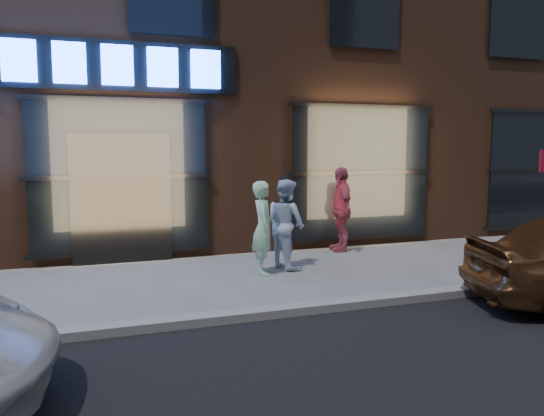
{
  "coord_description": "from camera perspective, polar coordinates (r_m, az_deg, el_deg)",
  "views": [
    {
      "loc": [
        -0.58,
        -6.18,
        2.17
      ],
      "look_at": [
        2.13,
        1.6,
        1.2
      ],
      "focal_mm": 35.0,
      "sensor_mm": 36.0,
      "label": 1
    }
  ],
  "objects": [
    {
      "name": "man_cap",
      "position": [
        9.39,
        1.5,
        -1.69
      ],
      "size": [
        0.8,
        0.92,
        1.59
      ],
      "primitive_type": "imported",
      "rotation": [
        0.0,
        0.0,
        1.87
      ],
      "color": "white",
      "rests_on": "ground"
    },
    {
      "name": "ground",
      "position": [
        6.57,
        -13.42,
        -12.75
      ],
      "size": [
        90.0,
        90.0,
        0.0
      ],
      "primitive_type": "plane",
      "color": "slate",
      "rests_on": "ground"
    },
    {
      "name": "curb",
      "position": [
        6.55,
        -13.43,
        -12.26
      ],
      "size": [
        60.0,
        0.25,
        0.12
      ],
      "primitive_type": "cube",
      "color": "gray",
      "rests_on": "ground"
    },
    {
      "name": "man_bowtie",
      "position": [
        8.95,
        -0.95,
        -2.13
      ],
      "size": [
        0.5,
        0.65,
        1.58
      ],
      "primitive_type": "imported",
      "rotation": [
        0.0,
        0.0,
        1.34
      ],
      "color": "#B4ECBF",
      "rests_on": "ground"
    },
    {
      "name": "storefront_building",
      "position": [
        14.49,
        -17.42,
        18.28
      ],
      "size": [
        30.2,
        8.28,
        10.3
      ],
      "color": "#54301E",
      "rests_on": "ground"
    },
    {
      "name": "passerby",
      "position": [
        11.01,
        7.43,
        -0.12
      ],
      "size": [
        0.6,
        1.08,
        1.74
      ],
      "primitive_type": "imported",
      "rotation": [
        0.0,
        0.0,
        -1.75
      ],
      "color": "#BA4C60",
      "rests_on": "ground"
    }
  ]
}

